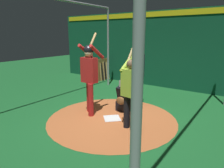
# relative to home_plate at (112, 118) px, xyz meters

# --- Properties ---
(ground_plane) EXTENTS (27.53, 27.53, 0.00)m
(ground_plane) POSITION_rel_home_plate_xyz_m (0.00, 0.00, -0.01)
(ground_plane) COLOR #195B28
(dirt_circle) EXTENTS (3.37, 3.37, 0.01)m
(dirt_circle) POSITION_rel_home_plate_xyz_m (0.00, 0.00, -0.01)
(dirt_circle) COLOR #B76033
(dirt_circle) RESTS_ON ground
(home_plate) EXTENTS (0.59, 0.59, 0.01)m
(home_plate) POSITION_rel_home_plate_xyz_m (0.00, 0.00, 0.00)
(home_plate) COLOR white
(home_plate) RESTS_ON dirt_circle
(batter) EXTENTS (0.68, 0.49, 2.23)m
(batter) POSITION_rel_home_plate_xyz_m (0.03, -0.73, 1.17)
(batter) COLOR maroon
(batter) RESTS_ON ground
(catcher) EXTENTS (0.58, 0.40, 0.94)m
(catcher) POSITION_rel_home_plate_xyz_m (-0.69, -0.05, 0.35)
(catcher) COLOR black
(catcher) RESTS_ON ground
(umpire) EXTENTS (0.23, 0.49, 1.85)m
(umpire) POSITION_rel_home_plate_xyz_m (-1.33, -0.02, 1.04)
(umpire) COLOR #4C4C51
(umpire) RESTS_ON ground
(visitor) EXTENTS (0.58, 0.51, 2.02)m
(visitor) POSITION_rel_home_plate_xyz_m (0.22, 0.67, 0.94)
(visitor) COLOR black
(visitor) RESTS_ON ground
(back_wall) EXTENTS (0.22, 11.53, 3.12)m
(back_wall) POSITION_rel_home_plate_xyz_m (-4.05, 0.00, 1.56)
(back_wall) COLOR #0F472D
(back_wall) RESTS_ON ground
(cage_frame) EXTENTS (5.96, 4.66, 3.26)m
(cage_frame) POSITION_rel_home_plate_xyz_m (0.00, 0.00, 2.26)
(cage_frame) COLOR gray
(cage_frame) RESTS_ON ground
(bat_rack) EXTENTS (1.18, 0.20, 1.05)m
(bat_rack) POSITION_rel_home_plate_xyz_m (-3.81, -3.06, 0.48)
(bat_rack) COLOR olive
(bat_rack) RESTS_ON ground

